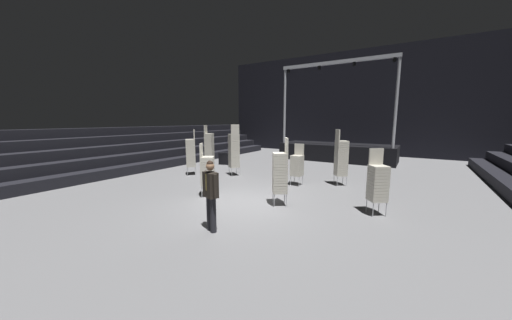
% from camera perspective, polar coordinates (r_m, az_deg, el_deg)
% --- Properties ---
extents(ground_plane, '(22.00, 30.00, 0.10)m').
position_cam_1_polar(ground_plane, '(8.62, -1.89, -9.65)').
color(ground_plane, slate).
extents(arena_end_wall, '(22.00, 0.30, 8.00)m').
position_cam_1_polar(arena_end_wall, '(22.30, 20.53, 11.61)').
color(arena_end_wall, black).
rests_on(arena_end_wall, ground_plane).
extents(bleacher_bank_left, '(3.75, 24.00, 2.25)m').
position_cam_1_polar(bleacher_bank_left, '(15.83, -28.27, 2.09)').
color(bleacher_bank_left, black).
rests_on(bleacher_bank_left, ground_plane).
extents(stage_riser, '(7.31, 2.72, 6.24)m').
position_cam_1_polar(stage_riser, '(18.30, 17.32, 2.03)').
color(stage_riser, black).
rests_on(stage_riser, ground_plane).
extents(man_with_tie, '(0.56, 0.36, 1.74)m').
position_cam_1_polar(man_with_tie, '(6.31, -9.95, -6.89)').
color(man_with_tie, black).
rests_on(man_with_tie, ground_plane).
extents(chair_stack_front_left, '(0.61, 0.61, 2.14)m').
position_cam_1_polar(chair_stack_front_left, '(8.16, 5.32, -2.62)').
color(chair_stack_front_left, '#B2B5BA').
rests_on(chair_stack_front_left, ground_plane).
extents(chair_stack_front_right, '(0.61, 0.61, 2.48)m').
position_cam_1_polar(chair_stack_front_right, '(12.57, -4.88, 2.16)').
color(chair_stack_front_right, '#B2B5BA').
rests_on(chair_stack_front_right, ground_plane).
extents(chair_stack_mid_left, '(0.61, 0.61, 1.88)m').
position_cam_1_polar(chair_stack_mid_left, '(9.25, -10.66, -2.19)').
color(chair_stack_mid_left, '#B2B5BA').
rests_on(chair_stack_mid_left, ground_plane).
extents(chair_stack_mid_right, '(0.61, 0.61, 2.31)m').
position_cam_1_polar(chair_stack_mid_right, '(11.20, 18.19, 0.51)').
color(chair_stack_mid_right, '#B2B5BA').
rests_on(chair_stack_mid_right, ground_plane).
extents(chair_stack_mid_centre, '(0.61, 0.61, 1.88)m').
position_cam_1_polar(chair_stack_mid_centre, '(8.10, 25.18, -4.42)').
color(chair_stack_mid_centre, '#B2B5BA').
rests_on(chair_stack_mid_centre, ground_plane).
extents(chair_stack_rear_left, '(0.57, 0.57, 2.39)m').
position_cam_1_polar(chair_stack_rear_left, '(15.12, -10.24, 3.00)').
color(chair_stack_rear_left, '#B2B5BA').
rests_on(chair_stack_rear_left, ground_plane).
extents(chair_stack_rear_right, '(0.62, 0.62, 2.22)m').
position_cam_1_polar(chair_stack_rear_right, '(13.09, -14.13, 1.63)').
color(chair_stack_rear_right, '#B2B5BA').
rests_on(chair_stack_rear_right, ground_plane).
extents(chair_stack_rear_centre, '(0.45, 0.45, 1.71)m').
position_cam_1_polar(chair_stack_rear_centre, '(10.81, 9.01, -1.02)').
color(chair_stack_rear_centre, '#B2B5BA').
rests_on(chair_stack_rear_centre, ground_plane).
extents(equipment_road_case, '(1.03, 0.82, 0.71)m').
position_cam_1_polar(equipment_road_case, '(15.97, -6.33, 0.35)').
color(equipment_road_case, black).
rests_on(equipment_road_case, ground_plane).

